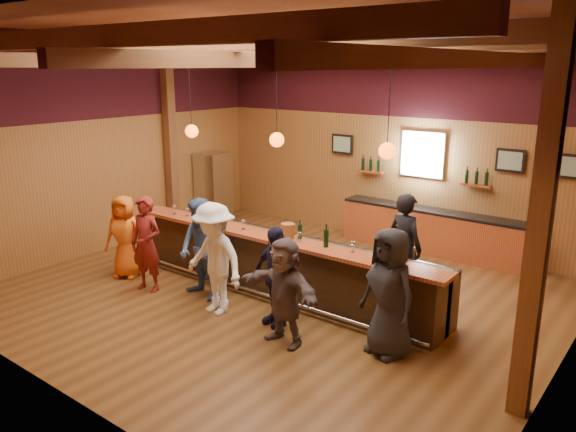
# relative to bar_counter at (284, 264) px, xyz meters

# --- Properties ---
(room) EXTENTS (9.04, 9.00, 4.52)m
(room) POSITION_rel_bar_counter_xyz_m (-0.02, -0.09, 2.69)
(room) COLOR brown
(room) RESTS_ON ground
(bar_counter) EXTENTS (6.30, 1.07, 1.11)m
(bar_counter) POSITION_rel_bar_counter_xyz_m (0.00, 0.00, 0.00)
(bar_counter) COLOR black
(bar_counter) RESTS_ON ground
(back_bar_cabinet) EXTENTS (4.00, 0.52, 0.95)m
(back_bar_cabinet) POSITION_rel_bar_counter_xyz_m (1.18, 3.57, -0.05)
(back_bar_cabinet) COLOR #8F391A
(back_bar_cabinet) RESTS_ON ground
(window) EXTENTS (0.95, 0.09, 0.95)m
(window) POSITION_rel_bar_counter_xyz_m (0.78, 3.80, 1.53)
(window) COLOR silver
(window) RESTS_ON room
(framed_pictures) EXTENTS (5.35, 0.05, 0.45)m
(framed_pictures) POSITION_rel_bar_counter_xyz_m (1.65, 3.79, 1.58)
(framed_pictures) COLOR black
(framed_pictures) RESTS_ON room
(wine_shelves) EXTENTS (3.00, 0.18, 0.30)m
(wine_shelves) POSITION_rel_bar_counter_xyz_m (0.78, 3.73, 1.10)
(wine_shelves) COLOR #8F391A
(wine_shelves) RESTS_ON room
(pendant_lights) EXTENTS (4.24, 0.24, 1.37)m
(pendant_lights) POSITION_rel_bar_counter_xyz_m (-0.02, -0.15, 2.19)
(pendant_lights) COLOR black
(pendant_lights) RESTS_ON room
(stainless_fridge) EXTENTS (0.70, 0.70, 1.80)m
(stainless_fridge) POSITION_rel_bar_counter_xyz_m (-4.12, 2.45, 0.38)
(stainless_fridge) COLOR silver
(stainless_fridge) RESTS_ON ground
(customer_orange) EXTENTS (0.90, 0.77, 1.57)m
(customer_orange) POSITION_rel_bar_counter_xyz_m (-2.82, -1.20, 0.26)
(customer_orange) COLOR orange
(customer_orange) RESTS_ON ground
(customer_redvest) EXTENTS (0.69, 0.52, 1.70)m
(customer_redvest) POSITION_rel_bar_counter_xyz_m (-1.96, -1.39, 0.33)
(customer_redvest) COLOR maroon
(customer_redvest) RESTS_ON ground
(customer_denim) EXTENTS (0.93, 0.77, 1.74)m
(customer_denim) POSITION_rel_bar_counter_xyz_m (-0.94, -1.05, 0.35)
(customer_denim) COLOR #445D88
(customer_denim) RESTS_ON ground
(customer_white) EXTENTS (1.24, 0.78, 1.83)m
(customer_white) POSITION_rel_bar_counter_xyz_m (-0.35, -1.34, 0.39)
(customer_white) COLOR white
(customer_white) RESTS_ON ground
(customer_navy) EXTENTS (0.98, 0.57, 1.57)m
(customer_navy) POSITION_rel_bar_counter_xyz_m (0.69, -1.08, 0.26)
(customer_navy) COLOR #1E1A34
(customer_navy) RESTS_ON ground
(customer_brown) EXTENTS (1.51, 0.65, 1.58)m
(customer_brown) POSITION_rel_bar_counter_xyz_m (1.16, -1.47, 0.27)
(customer_brown) COLOR #5E4D4B
(customer_brown) RESTS_ON ground
(customer_dark) EXTENTS (1.02, 0.81, 1.81)m
(customer_dark) POSITION_rel_bar_counter_xyz_m (2.48, -0.86, 0.38)
(customer_dark) COLOR #232325
(customer_dark) RESTS_ON ground
(bartender) EXTENTS (0.77, 0.61, 1.84)m
(bartender) POSITION_rel_bar_counter_xyz_m (1.78, 1.05, 0.40)
(bartender) COLOR black
(bartender) RESTS_ON ground
(ice_bucket) EXTENTS (0.23, 0.23, 0.25)m
(ice_bucket) POSITION_rel_bar_counter_xyz_m (0.28, -0.25, 0.71)
(ice_bucket) COLOR brown
(ice_bucket) RESTS_ON bar_counter
(bottle_a) EXTENTS (0.07, 0.07, 0.32)m
(bottle_a) POSITION_rel_bar_counter_xyz_m (0.47, -0.17, 0.71)
(bottle_a) COLOR black
(bottle_a) RESTS_ON bar_counter
(bottle_b) EXTENTS (0.08, 0.08, 0.37)m
(bottle_b) POSITION_rel_bar_counter_xyz_m (1.05, -0.26, 0.73)
(bottle_b) COLOR black
(bottle_b) RESTS_ON bar_counter
(glass_a) EXTENTS (0.09, 0.09, 0.19)m
(glass_a) POSITION_rel_bar_counter_xyz_m (-2.38, -0.36, 0.73)
(glass_a) COLOR silver
(glass_a) RESTS_ON bar_counter
(glass_b) EXTENTS (0.07, 0.07, 0.16)m
(glass_b) POSITION_rel_bar_counter_xyz_m (-2.08, -0.31, 0.70)
(glass_b) COLOR silver
(glass_b) RESTS_ON bar_counter
(glass_c) EXTENTS (0.09, 0.09, 0.20)m
(glass_c) POSITION_rel_bar_counter_xyz_m (-1.31, -0.24, 0.73)
(glass_c) COLOR silver
(glass_c) RESTS_ON bar_counter
(glass_d) EXTENTS (0.07, 0.07, 0.17)m
(glass_d) POSITION_rel_bar_counter_xyz_m (-1.01, -0.45, 0.71)
(glass_d) COLOR silver
(glass_d) RESTS_ON bar_counter
(glass_e) EXTENTS (0.08, 0.08, 0.17)m
(glass_e) POSITION_rel_bar_counter_xyz_m (-0.65, -0.31, 0.71)
(glass_e) COLOR silver
(glass_e) RESTS_ON bar_counter
(glass_f) EXTENTS (0.08, 0.08, 0.17)m
(glass_f) POSITION_rel_bar_counter_xyz_m (0.56, -0.30, 0.71)
(glass_f) COLOR silver
(glass_f) RESTS_ON bar_counter
(glass_g) EXTENTS (0.08, 0.08, 0.18)m
(glass_g) POSITION_rel_bar_counter_xyz_m (1.51, -0.21, 0.71)
(glass_g) COLOR silver
(glass_g) RESTS_ON bar_counter
(glass_h) EXTENTS (0.07, 0.07, 0.17)m
(glass_h) POSITION_rel_bar_counter_xyz_m (2.17, -0.39, 0.71)
(glass_h) COLOR silver
(glass_h) RESTS_ON bar_counter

